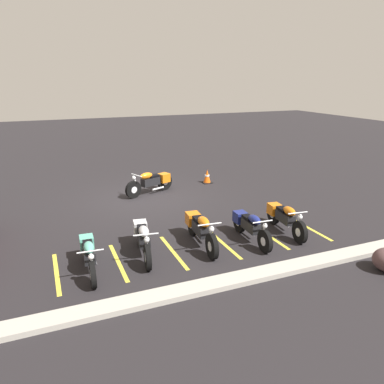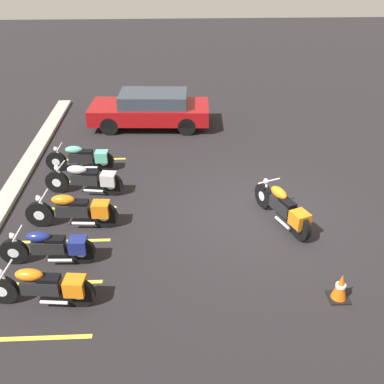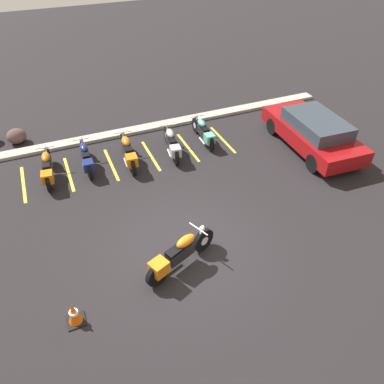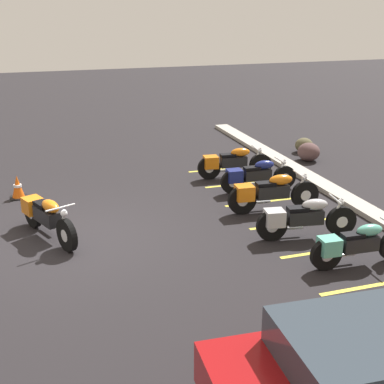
{
  "view_description": "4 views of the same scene",
  "coord_description": "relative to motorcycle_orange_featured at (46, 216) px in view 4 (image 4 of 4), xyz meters",
  "views": [
    {
      "loc": [
        3.53,
        13.21,
        4.41
      ],
      "look_at": [
        -1.39,
        1.26,
        0.43
      ],
      "focal_mm": 35.0,
      "sensor_mm": 36.0,
      "label": 1
    },
    {
      "loc": [
        -9.53,
        2.18,
        6.3
      ],
      "look_at": [
        0.33,
        1.73,
        0.55
      ],
      "focal_mm": 42.0,
      "sensor_mm": 36.0,
      "label": 2
    },
    {
      "loc": [
        -2.52,
        -6.36,
        7.38
      ],
      "look_at": [
        0.78,
        1.41,
        0.69
      ],
      "focal_mm": 35.0,
      "sensor_mm": 36.0,
      "label": 3
    },
    {
      "loc": [
        10.33,
        -0.77,
        4.64
      ],
      "look_at": [
        -0.35,
        2.7,
        0.66
      ],
      "focal_mm": 50.0,
      "sensor_mm": 36.0,
      "label": 4
    }
  ],
  "objects": [
    {
      "name": "stall_line_4",
      "position": [
        2.44,
        5.25,
        -0.47
      ],
      "size": [
        0.1,
        2.1,
        0.0
      ],
      "primitive_type": "cube",
      "color": "gold",
      "rests_on": "ground"
    },
    {
      "name": "stall_line_2",
      "position": [
        -0.48,
        5.25,
        -0.47
      ],
      "size": [
        0.1,
        2.1,
        0.0
      ],
      "primitive_type": "cube",
      "color": "gold",
      "rests_on": "ground"
    },
    {
      "name": "parked_bike_2",
      "position": [
        0.13,
        5.05,
        0.0
      ],
      "size": [
        0.63,
        2.24,
        0.88
      ],
      "rotation": [
        0.0,
        0.0,
        1.5
      ],
      "color": "black",
      "rests_on": "ground"
    },
    {
      "name": "stall_line_1",
      "position": [
        -1.93,
        5.25,
        -0.47
      ],
      "size": [
        0.1,
        2.1,
        0.0
      ],
      "primitive_type": "cube",
      "color": "gold",
      "rests_on": "ground"
    },
    {
      "name": "parked_bike_0",
      "position": [
        -2.53,
        5.17,
        -0.02
      ],
      "size": [
        0.62,
        2.14,
        0.84
      ],
      "rotation": [
        0.0,
        0.0,
        1.47
      ],
      "color": "black",
      "rests_on": "ground"
    },
    {
      "name": "parked_bike_3",
      "position": [
        1.72,
        5.02,
        -0.02
      ],
      "size": [
        0.69,
        2.15,
        0.85
      ],
      "rotation": [
        0.0,
        0.0,
        1.43
      ],
      "color": "black",
      "rests_on": "ground"
    },
    {
      "name": "motorcycle_orange_featured",
      "position": [
        0.0,
        0.0,
        0.0
      ],
      "size": [
        2.11,
        1.05,
        0.88
      ],
      "rotation": [
        0.0,
        0.0,
        0.39
      ],
      "color": "black",
      "rests_on": "ground"
    },
    {
      "name": "parked_bike_4",
      "position": [
        3.13,
        5.37,
        -0.04
      ],
      "size": [
        0.57,
        2.04,
        0.8
      ],
      "rotation": [
        0.0,
        0.0,
        1.53
      ],
      "color": "black",
      "rests_on": "ground"
    },
    {
      "name": "landscape_rock_0",
      "position": [
        -3.39,
        8.1,
        -0.19
      ],
      "size": [
        0.91,
        0.9,
        0.56
      ],
      "primitive_type": "ellipsoid",
      "rotation": [
        0.0,
        0.0,
        2.76
      ],
      "color": "#523A3A",
      "rests_on": "ground"
    },
    {
      "name": "stall_line_0",
      "position": [
        -3.39,
        5.25,
        -0.47
      ],
      "size": [
        0.1,
        2.1,
        0.0
      ],
      "primitive_type": "cube",
      "color": "gold",
      "rests_on": "ground"
    },
    {
      "name": "stall_line_3",
      "position": [
        0.98,
        5.25,
        -0.47
      ],
      "size": [
        0.1,
        2.1,
        0.0
      ],
      "primitive_type": "cube",
      "color": "gold",
      "rests_on": "ground"
    },
    {
      "name": "ground",
      "position": [
        0.4,
        0.49,
        -0.47
      ],
      "size": [
        60.0,
        60.0,
        0.0
      ],
      "primitive_type": "plane",
      "color": "black"
    },
    {
      "name": "parked_bike_1",
      "position": [
        -1.27,
        5.32,
        -0.03
      ],
      "size": [
        0.58,
        2.07,
        0.81
      ],
      "rotation": [
        0.0,
        0.0,
        1.53
      ],
      "color": "black",
      "rests_on": "ground"
    },
    {
      "name": "stall_line_5",
      "position": [
        3.89,
        5.25,
        -0.47
      ],
      "size": [
        0.1,
        2.1,
        0.0
      ],
      "primitive_type": "cube",
      "color": "gold",
      "rests_on": "ground"
    },
    {
      "name": "concrete_curb",
      "position": [
        0.4,
        7.19,
        -0.41
      ],
      "size": [
        18.0,
        0.5,
        0.12
      ],
      "primitive_type": "cube",
      "color": "#A8A399",
      "rests_on": "ground"
    },
    {
      "name": "landscape_rock_1",
      "position": [
        -4.31,
        8.45,
        -0.23
      ],
      "size": [
        0.73,
        0.73,
        0.48
      ],
      "primitive_type": "ellipsoid",
      "rotation": [
        0.0,
        0.0,
        0.31
      ],
      "color": "brown",
      "rests_on": "ground"
    },
    {
      "name": "traffic_cone",
      "position": [
        -2.64,
        -0.54,
        -0.19
      ],
      "size": [
        0.4,
        0.4,
        0.59
      ],
      "color": "black",
      "rests_on": "ground"
    }
  ]
}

